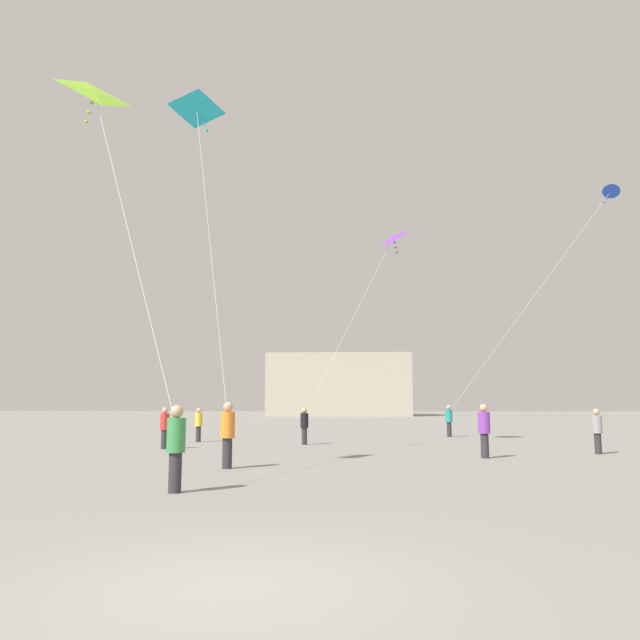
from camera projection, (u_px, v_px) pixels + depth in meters
ground_plane at (232, 587)px, 6.17m from camera, size 300.00×300.00×0.00m
person_in_yellow at (199, 423)px, 29.76m from camera, size 0.35×0.35×1.59m
person_in_grey at (597, 429)px, 22.55m from camera, size 0.35×0.35×1.61m
person_in_teal at (449, 419)px, 34.40m from camera, size 0.38×0.38×1.73m
person_in_red at (165, 426)px, 25.09m from camera, size 0.36×0.36×1.64m
person_in_orange at (228, 432)px, 17.54m from camera, size 0.40×0.40×1.83m
person_in_purple at (484, 428)px, 20.85m from camera, size 0.39×0.39×1.77m
person_in_green at (176, 444)px, 12.78m from camera, size 0.38×0.38×1.75m
person_in_black at (304, 424)px, 27.75m from camera, size 0.35×0.35×1.62m
kite_violet_diamond at (393, 238)px, 29.16m from camera, size 4.96×1.81×8.60m
kite_lime_delta at (96, 96)px, 16.22m from camera, size 3.79×2.99×8.83m
kite_cobalt_diamond at (607, 196)px, 32.25m from camera, size 8.60×3.88×11.61m
kite_cyan_delta at (197, 114)px, 21.54m from camera, size 2.56×3.09×10.93m
building_left_hall at (339, 386)px, 98.87m from camera, size 21.42×16.97×9.22m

